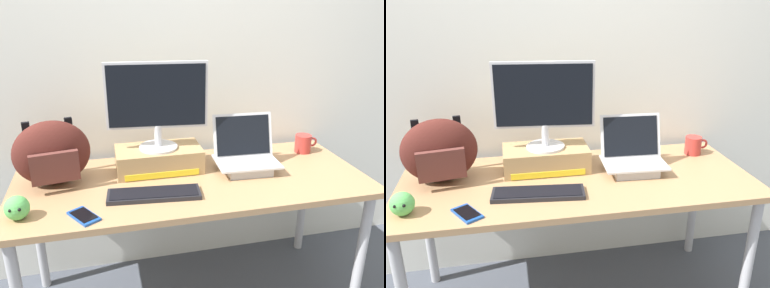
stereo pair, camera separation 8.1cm
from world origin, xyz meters
The scene contains 10 objects.
back_wall centered at (0.00, 0.46, 1.30)m, with size 7.00×0.10×2.60m, color silver.
desk centered at (0.00, 0.00, 0.66)m, with size 1.72×0.72×0.74m.
toner_box_yellow centered at (-0.14, 0.14, 0.80)m, with size 0.43×0.23×0.12m.
desktop_monitor centered at (-0.14, 0.14, 1.09)m, with size 0.50×0.19×0.44m.
open_laptop centered at (0.29, 0.04, 0.79)m, with size 0.32×0.25×0.28m.
external_keyboard centered at (-0.21, -0.14, 0.75)m, with size 0.43×0.17×0.02m.
messenger_backpack centered at (-0.65, 0.09, 0.89)m, with size 0.38×0.27×0.31m.
coffee_mug centered at (0.70, 0.19, 0.79)m, with size 0.13×0.09×0.10m.
cell_phone centered at (-0.51, -0.26, 0.74)m, with size 0.14×0.16×0.01m.
plush_toy centered at (-0.77, -0.21, 0.79)m, with size 0.10×0.10×0.10m.
Camera 1 is at (-0.41, -1.71, 1.58)m, focal length 36.84 mm.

